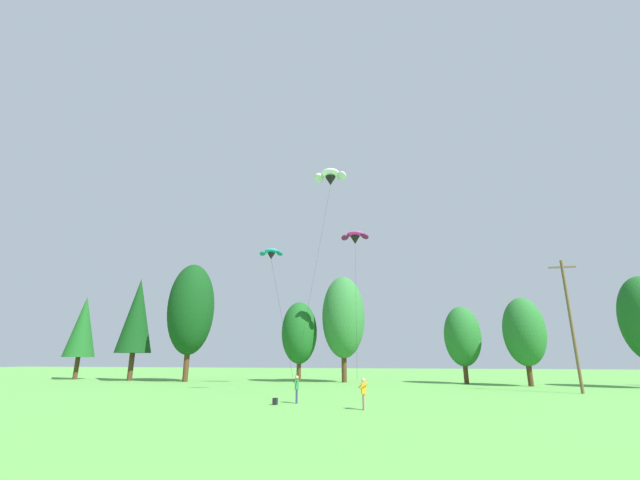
% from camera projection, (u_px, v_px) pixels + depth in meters
% --- Properties ---
extents(treeline_tree_a, '(4.06, 4.06, 11.20)m').
position_uv_depth(treeline_tree_a, '(83.00, 327.00, 57.67)').
color(treeline_tree_a, '#472D19').
rests_on(treeline_tree_a, ground_plane).
extents(treeline_tree_b, '(4.50, 4.50, 13.18)m').
position_uv_depth(treeline_tree_b, '(137.00, 315.00, 54.75)').
color(treeline_tree_b, '#472D19').
rests_on(treeline_tree_b, ground_plane).
extents(treeline_tree_c, '(5.73, 5.73, 14.55)m').
position_uv_depth(treeline_tree_c, '(191.00, 309.00, 52.45)').
color(treeline_tree_c, '#472D19').
rests_on(treeline_tree_c, ground_plane).
extents(treeline_tree_d, '(4.41, 4.41, 9.66)m').
position_uv_depth(treeline_tree_d, '(299.00, 333.00, 51.66)').
color(treeline_tree_d, '#472D19').
rests_on(treeline_tree_d, ground_plane).
extents(treeline_tree_e, '(5.24, 5.24, 12.74)m').
position_uv_depth(treeline_tree_e, '(343.00, 317.00, 51.16)').
color(treeline_tree_e, '#472D19').
rests_on(treeline_tree_e, ground_plane).
extents(treeline_tree_f, '(4.12, 4.12, 8.61)m').
position_uv_depth(treeline_tree_f, '(462.00, 336.00, 47.58)').
color(treeline_tree_f, '#472D19').
rests_on(treeline_tree_f, ground_plane).
extents(treeline_tree_g, '(4.25, 4.25, 9.06)m').
position_uv_depth(treeline_tree_g, '(524.00, 332.00, 43.64)').
color(treeline_tree_g, '#472D19').
rests_on(treeline_tree_g, ground_plane).
extents(utility_pole, '(2.20, 0.26, 11.12)m').
position_uv_depth(utility_pole, '(571.00, 321.00, 35.08)').
color(utility_pole, brown).
rests_on(utility_pole, ground_plane).
extents(kite_flyer_near, '(0.32, 0.59, 1.69)m').
position_uv_depth(kite_flyer_near, '(297.00, 387.00, 26.66)').
color(kite_flyer_near, navy).
rests_on(kite_flyer_near, ground_plane).
extents(kite_flyer_mid, '(0.65, 0.67, 1.69)m').
position_uv_depth(kite_flyer_mid, '(364.00, 391.00, 23.30)').
color(kite_flyer_mid, gray).
rests_on(kite_flyer_mid, ground_plane).
extents(parafoil_kite_high_teal, '(5.25, 7.46, 11.17)m').
position_uv_depth(parafoil_kite_high_teal, '(271.00, 254.00, 36.99)').
color(parafoil_kite_high_teal, teal).
extents(parafoil_kite_mid_magenta, '(4.04, 21.78, 15.45)m').
position_uv_depth(parafoil_kite_mid_magenta, '(355.00, 237.00, 47.88)').
color(parafoil_kite_mid_magenta, '#D12893').
extents(parafoil_kite_far_white, '(3.87, 14.12, 21.56)m').
position_uv_depth(parafoil_kite_far_white, '(330.00, 177.00, 44.94)').
color(parafoil_kite_far_white, white).
extents(backpack, '(0.26, 0.34, 0.40)m').
position_uv_depth(backpack, '(275.00, 401.00, 25.62)').
color(backpack, black).
rests_on(backpack, ground_plane).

